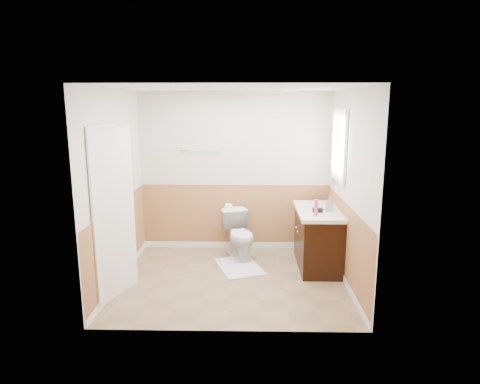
{
  "coord_description": "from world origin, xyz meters",
  "views": [
    {
      "loc": [
        0.21,
        -5.26,
        2.31
      ],
      "look_at": [
        0.1,
        0.25,
        1.15
      ],
      "focal_mm": 31.38,
      "sensor_mm": 36.0,
      "label": 1
    }
  ],
  "objects_px": {
    "vanity_cabinet": "(318,240)",
    "bath_mat": "(239,267)",
    "lotion_bottle": "(316,208)",
    "soap_dispenser": "(329,204)",
    "toilet": "(240,235)"
  },
  "relations": [
    {
      "from": "bath_mat",
      "to": "lotion_bottle",
      "type": "xyz_separation_m",
      "value": [
        1.03,
        -0.27,
        0.95
      ]
    },
    {
      "from": "lotion_bottle",
      "to": "vanity_cabinet",
      "type": "bearing_deg",
      "value": 73.86
    },
    {
      "from": "toilet",
      "to": "soap_dispenser",
      "type": "distance_m",
      "value": 1.44
    },
    {
      "from": "bath_mat",
      "to": "soap_dispenser",
      "type": "relative_size",
      "value": 3.86
    },
    {
      "from": "toilet",
      "to": "bath_mat",
      "type": "relative_size",
      "value": 0.9
    },
    {
      "from": "vanity_cabinet",
      "to": "bath_mat",
      "type": "bearing_deg",
      "value": -176.0
    },
    {
      "from": "toilet",
      "to": "lotion_bottle",
      "type": "xyz_separation_m",
      "value": [
        1.03,
        -0.66,
        0.6
      ]
    },
    {
      "from": "bath_mat",
      "to": "lotion_bottle",
      "type": "height_order",
      "value": "lotion_bottle"
    },
    {
      "from": "toilet",
      "to": "soap_dispenser",
      "type": "height_order",
      "value": "soap_dispenser"
    },
    {
      "from": "lotion_bottle",
      "to": "soap_dispenser",
      "type": "xyz_separation_m",
      "value": [
        0.22,
        0.24,
        -0.01
      ]
    },
    {
      "from": "toilet",
      "to": "bath_mat",
      "type": "bearing_deg",
      "value": -109.52
    },
    {
      "from": "vanity_cabinet",
      "to": "lotion_bottle",
      "type": "height_order",
      "value": "lotion_bottle"
    },
    {
      "from": "bath_mat",
      "to": "vanity_cabinet",
      "type": "distance_m",
      "value": 1.19
    },
    {
      "from": "lotion_bottle",
      "to": "soap_dispenser",
      "type": "bearing_deg",
      "value": 47.92
    },
    {
      "from": "vanity_cabinet",
      "to": "lotion_bottle",
      "type": "xyz_separation_m",
      "value": [
        -0.1,
        -0.35,
        0.56
      ]
    }
  ]
}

